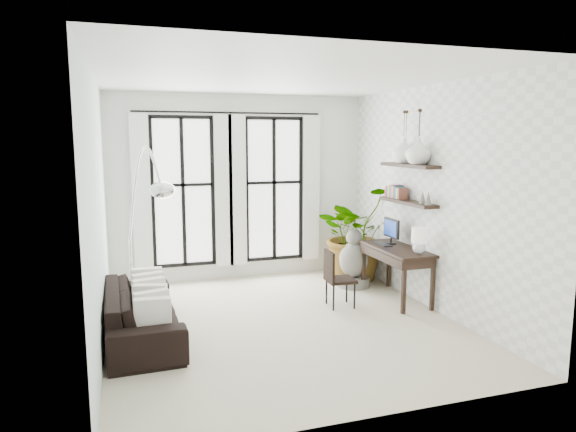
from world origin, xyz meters
name	(u,v)px	position (x,y,z in m)	size (l,w,h in m)	color
floor	(283,323)	(0.00, 0.00, 0.00)	(5.00, 5.00, 0.00)	beige
ceiling	(282,77)	(0.00, 0.00, 3.20)	(5.00, 5.00, 0.00)	white
wall_left	(97,212)	(-2.25, 0.00, 1.60)	(5.00, 5.00, 0.00)	silver
wall_right	(433,198)	(2.25, 0.00, 1.60)	(5.00, 5.00, 0.00)	white
wall_back	(240,187)	(0.00, 2.50, 1.60)	(4.50, 4.50, 0.00)	white
windows	(230,190)	(-0.20, 2.43, 1.56)	(3.26, 0.13, 2.65)	white
wall_shelves	(407,187)	(2.11, 0.49, 1.73)	(0.25, 1.30, 0.60)	black
sofa	(142,312)	(-1.80, 0.06, 0.32)	(2.16, 0.85, 0.63)	black
throw_pillows	(150,297)	(-1.70, 0.06, 0.50)	(0.40, 1.52, 0.40)	silver
plant	(357,233)	(1.88, 1.72, 0.83)	(1.49, 1.29, 1.65)	#2D7228
desk	(398,252)	(1.94, 0.41, 0.75)	(0.58, 1.38, 1.20)	black
desk_chair	(336,275)	(0.94, 0.41, 0.48)	(0.42, 0.42, 0.84)	black
arc_lamp	(144,187)	(-1.70, 0.62, 1.82)	(0.73, 1.36, 2.36)	silver
buddha	(354,262)	(1.64, 1.30, 0.41)	(0.54, 0.54, 0.97)	gray
vase_a	(418,151)	(2.11, 0.20, 2.27)	(0.37, 0.37, 0.38)	white
vase_b	(404,151)	(2.11, 0.60, 2.27)	(0.37, 0.37, 0.38)	white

